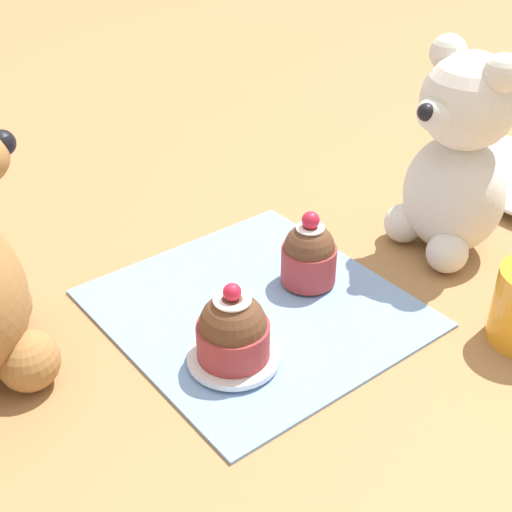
# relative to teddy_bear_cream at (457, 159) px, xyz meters

# --- Properties ---
(ground_plane) EXTENTS (4.00, 4.00, 0.00)m
(ground_plane) POSITION_rel_teddy_bear_cream_xyz_m (-0.03, -0.21, -0.09)
(ground_plane) COLOR #9E7042
(knitted_placemat) EXTENTS (0.25, 0.24, 0.01)m
(knitted_placemat) POSITION_rel_teddy_bear_cream_xyz_m (-0.03, -0.21, -0.09)
(knitted_placemat) COLOR #7A9ED1
(knitted_placemat) RESTS_ON ground_plane
(teddy_bear_cream) EXTENTS (0.11, 0.11, 0.20)m
(teddy_bear_cream) POSITION_rel_teddy_bear_cream_xyz_m (0.00, 0.00, 0.00)
(teddy_bear_cream) COLOR silver
(teddy_bear_cream) RESTS_ON ground_plane
(cupcake_near_cream_bear) EXTENTS (0.05, 0.05, 0.07)m
(cupcake_near_cream_bear) POSITION_rel_teddy_bear_cream_xyz_m (-0.04, -0.15, -0.06)
(cupcake_near_cream_bear) COLOR #993333
(cupcake_near_cream_bear) RESTS_ON knitted_placemat
(saucer_plate) EXTENTS (0.07, 0.07, 0.01)m
(saucer_plate) POSITION_rel_teddy_bear_cream_xyz_m (0.01, -0.27, -0.09)
(saucer_plate) COLOR silver
(saucer_plate) RESTS_ON knitted_placemat
(cupcake_near_tan_bear) EXTENTS (0.06, 0.06, 0.07)m
(cupcake_near_tan_bear) POSITION_rel_teddy_bear_cream_xyz_m (0.01, -0.27, -0.06)
(cupcake_near_tan_bear) COLOR #993333
(cupcake_near_tan_bear) RESTS_ON saucer_plate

